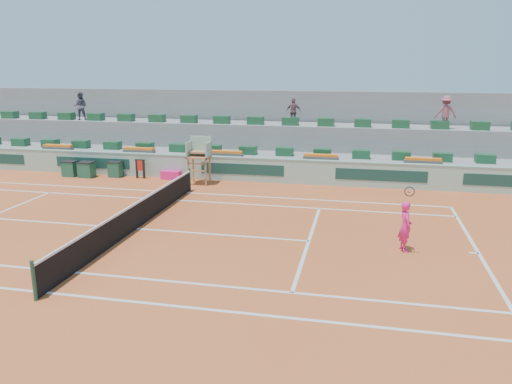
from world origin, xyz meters
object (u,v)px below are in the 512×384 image
at_px(player_bag, 171,175).
at_px(drink_cooler_a, 115,169).
at_px(umpire_chair, 199,154).
at_px(tennis_player, 405,226).

bearing_deg(player_bag, drink_cooler_a, -178.32).
bearing_deg(umpire_chair, tennis_player, -39.04).
relative_size(umpire_chair, drink_cooler_a, 2.86).
xyz_separation_m(drink_cooler_a, tennis_player, (14.50, -8.24, 0.42)).
relative_size(player_bag, tennis_player, 0.45).
bearing_deg(drink_cooler_a, umpire_chair, -5.91).
bearing_deg(player_bag, tennis_player, -36.26).
bearing_deg(tennis_player, drink_cooler_a, 150.39).
bearing_deg(drink_cooler_a, player_bag, 1.68).
distance_m(player_bag, tennis_player, 14.10).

